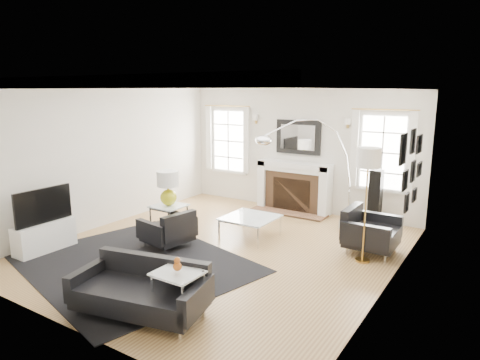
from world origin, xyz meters
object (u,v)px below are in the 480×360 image
Objects in this scene: coffee_table at (250,218)px; sofa at (143,291)px; armchair_right at (368,232)px; gourd_lamp at (168,186)px; arc_floor_lamp at (308,169)px; fireplace at (294,187)px; armchair_left at (169,230)px.

sofa is at bearing -83.94° from coffee_table.
gourd_lamp is (-3.28, -1.27, 0.64)m from armchair_right.
arc_floor_lamp reaches higher than gourd_lamp.
fireplace is 0.76× the size of arc_floor_lamp.
arc_floor_lamp is at bearing 85.13° from sofa.
sofa is at bearing -56.31° from armchair_left.
armchair_right is 3.58m from gourd_lamp.
armchair_left reaches higher than sofa.
armchair_right is at bearing -36.29° from fireplace.
armchair_left is 1.49m from coffee_table.
armchair_right is at bearing -20.82° from arc_floor_lamp.
gourd_lamp is at bearing 125.25° from sofa.
coffee_table is (0.12, -2.05, -0.17)m from fireplace.
coffee_table is (-2.02, -0.48, 0.03)m from armchair_right.
armchair_right reaches higher than sofa.
fireplace reaches higher than armchair_left.
sofa is 1.95× the size of armchair_left.
gourd_lamp reaches higher than sofa.
sofa is 3.90m from armchair_right.
armchair_left is 2.83m from arc_floor_lamp.
fireplace is 3.33m from armchair_left.
sofa is 1.95× the size of coffee_table.
arc_floor_lamp reaches higher than armchair_left.
gourd_lamp reaches higher than coffee_table.
arc_floor_lamp reaches higher than armchair_right.
fireplace reaches higher than sofa.
armchair_left is at bearing -126.11° from arc_floor_lamp.
coffee_table is 1.46m from arc_floor_lamp.
armchair_left is 0.99× the size of armchair_right.
armchair_right reaches higher than armchair_left.
gourd_lamp is at bearing -148.04° from coffee_table.
armchair_right is (2.14, -1.57, -0.20)m from fireplace.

